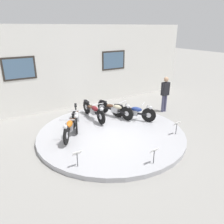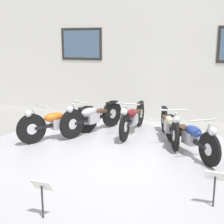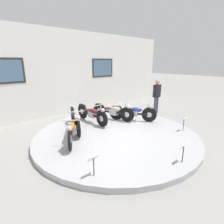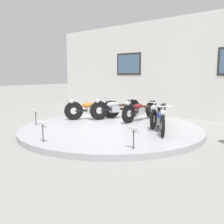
% 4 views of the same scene
% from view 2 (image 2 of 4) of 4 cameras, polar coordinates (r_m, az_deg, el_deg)
% --- Properties ---
extents(ground_plane, '(60.00, 60.00, 0.00)m').
position_cam_2_polar(ground_plane, '(6.18, -0.19, -8.91)').
color(ground_plane, gray).
extents(display_platform, '(5.54, 5.54, 0.15)m').
position_cam_2_polar(display_platform, '(6.16, -0.19, -8.24)').
color(display_platform, '#ADADB2').
rests_on(display_platform, ground_plane).
extents(back_wall, '(14.00, 0.22, 4.01)m').
position_cam_2_polar(back_wall, '(9.49, 8.12, 10.95)').
color(back_wall, white).
rests_on(back_wall, ground_plane).
extents(motorcycle_orange, '(1.14, 1.71, 0.80)m').
position_cam_2_polar(motorcycle_orange, '(7.04, -9.76, -1.72)').
color(motorcycle_orange, black).
rests_on(motorcycle_orange, display_platform).
extents(motorcycle_silver, '(0.80, 1.91, 0.81)m').
position_cam_2_polar(motorcycle_silver, '(7.41, -3.65, -0.77)').
color(motorcycle_silver, black).
rests_on(motorcycle_silver, display_platform).
extents(motorcycle_maroon, '(0.54, 2.00, 0.80)m').
position_cam_2_polar(motorcycle_maroon, '(7.35, 3.78, -0.97)').
color(motorcycle_maroon, black).
rests_on(motorcycle_maroon, display_platform).
extents(motorcycle_cream, '(0.76, 1.87, 0.78)m').
position_cam_2_polar(motorcycle_cream, '(6.90, 10.49, -2.18)').
color(motorcycle_cream, black).
rests_on(motorcycle_cream, display_platform).
extents(motorcycle_blue, '(1.23, 1.59, 0.78)m').
position_cam_2_polar(motorcycle_blue, '(6.18, 14.14, -4.17)').
color(motorcycle_blue, black).
rests_on(motorcycle_blue, display_platform).
extents(info_placard_front_centre, '(0.26, 0.11, 0.51)m').
position_cam_2_polar(info_placard_front_centre, '(3.99, -12.72, -13.80)').
color(info_placard_front_centre, '#333338').
rests_on(info_placard_front_centre, display_platform).
extents(info_placard_front_right, '(0.26, 0.11, 0.51)m').
position_cam_2_polar(info_placard_front_right, '(4.35, 18.31, -11.84)').
color(info_placard_front_right, '#333338').
rests_on(info_placard_front_right, display_platform).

